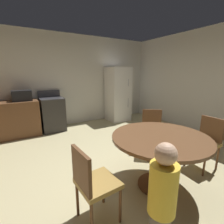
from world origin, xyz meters
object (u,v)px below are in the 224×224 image
Objects in this scene: person_child at (162,203)px; oven_range at (53,114)px; refrigerator at (118,94)px; dining_table at (160,146)px; chair_west at (92,181)px; microwave at (22,96)px; chair_east at (206,140)px; chair_northeast at (152,129)px.

oven_range is at bearing 46.33° from person_child.
dining_table is (-1.38, -3.17, -0.27)m from refrigerator.
oven_range is at bearing 81.44° from chair_west.
microwave is 4.14m from chair_east.
refrigerator reaches higher than chair_east.
microwave is at bearing 56.38° from person_child.
oven_range is at bearing -58.38° from chair_east.
refrigerator is 4.00× the size of microwave.
microwave reaches higher than dining_table.
dining_table is 1.49× the size of chair_west.
chair_west is (-2.07, -0.01, 0.00)m from chair_east.
microwave is at bearing 178.98° from refrigerator.
microwave is at bearing -100.05° from chair_northeast.
chair_west is at bearing 3.32° from chair_east.
refrigerator reaches higher than person_child.
microwave is 3.35m from chair_west.
dining_table is at bearing -0.00° from chair_east.
oven_range reaches higher than chair_east.
chair_east is (2.48, -3.27, -0.53)m from microwave.
microwave reaches higher than oven_range.
microwave is (-0.69, -0.00, 0.56)m from oven_range.
refrigerator is 3.47m from dining_table.
oven_range reaches higher than chair_west.
dining_table is 1.49× the size of chair_northeast.
refrigerator is 1.35× the size of dining_table.
dining_table is 1.49× the size of chair_east.
chair_east is 0.80× the size of person_child.
microwave is (-2.83, 0.05, 0.15)m from refrigerator.
oven_range is 2.50× the size of microwave.
refrigerator is 3.26m from chair_east.
dining_table is at bearing -0.00° from chair_northeast.
oven_range is at bearing 0.30° from microwave.
chair_west is 0.71m from person_child.
oven_range is 0.62× the size of refrigerator.
chair_west is at bearing -94.93° from oven_range.
oven_range reaches higher than chair_northeast.
chair_east is at bearing 62.96° from chair_northeast.
microwave is at bearing 114.19° from dining_table.
dining_table is at bearing 0.00° from chair_west.
chair_northeast is (-0.73, -2.36, -0.38)m from refrigerator.
refrigerator reaches higher than microwave.
oven_range is 1.26× the size of chair_west.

